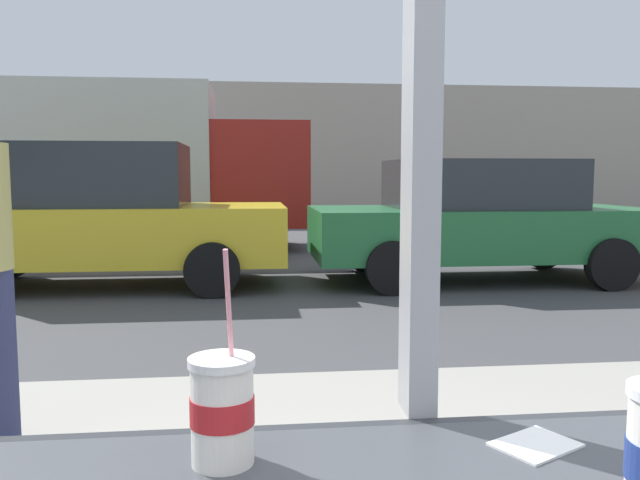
{
  "coord_description": "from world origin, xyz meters",
  "views": [
    {
      "loc": [
        -0.29,
        -0.98,
        1.41
      ],
      "look_at": [
        0.13,
        2.86,
        1.01
      ],
      "focal_mm": 36.02,
      "sensor_mm": 36.0,
      "label": 1
    }
  ],
  "objects_px": {
    "parked_car_yellow": "(97,216)",
    "soda_cup_right": "(222,408)",
    "parked_car_green": "(478,219)",
    "box_truck": "(117,162)"
  },
  "relations": [
    {
      "from": "soda_cup_right",
      "to": "parked_car_yellow",
      "type": "height_order",
      "value": "parked_car_yellow"
    },
    {
      "from": "soda_cup_right",
      "to": "box_truck",
      "type": "distance_m",
      "value": 11.66
    },
    {
      "from": "soda_cup_right",
      "to": "parked_car_yellow",
      "type": "bearing_deg",
      "value": 104.21
    },
    {
      "from": "soda_cup_right",
      "to": "parked_car_green",
      "type": "relative_size",
      "value": 0.07
    },
    {
      "from": "soda_cup_right",
      "to": "box_truck",
      "type": "bearing_deg",
      "value": 101.87
    },
    {
      "from": "soda_cup_right",
      "to": "box_truck",
      "type": "height_order",
      "value": "box_truck"
    },
    {
      "from": "soda_cup_right",
      "to": "parked_car_yellow",
      "type": "xyz_separation_m",
      "value": [
        -1.85,
        7.32,
        -0.19
      ]
    },
    {
      "from": "parked_car_green",
      "to": "box_truck",
      "type": "relative_size",
      "value": 0.66
    },
    {
      "from": "parked_car_yellow",
      "to": "box_truck",
      "type": "bearing_deg",
      "value": 97.57
    },
    {
      "from": "parked_car_yellow",
      "to": "soda_cup_right",
      "type": "bearing_deg",
      "value": -75.79
    }
  ]
}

